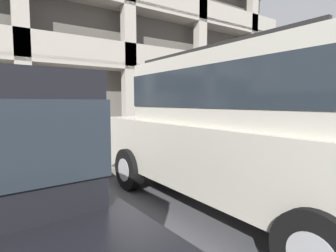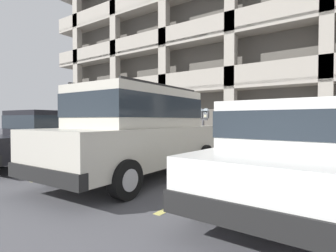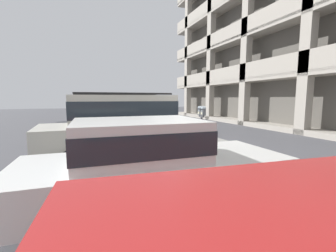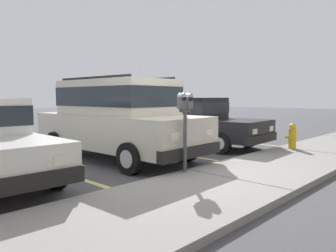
{
  "view_description": "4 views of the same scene",
  "coord_description": "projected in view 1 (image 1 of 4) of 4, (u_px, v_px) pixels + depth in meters",
  "views": [
    {
      "loc": [
        -2.85,
        -4.45,
        1.4
      ],
      "look_at": [
        -0.13,
        -0.44,
        0.96
      ],
      "focal_mm": 28.0,
      "sensor_mm": 36.0,
      "label": 1
    },
    {
      "loc": [
        3.81,
        -6.6,
        1.3
      ],
      "look_at": [
        -0.24,
        -0.83,
        1.13
      ],
      "focal_mm": 28.0,
      "sensor_mm": 36.0,
      "label": 2
    },
    {
      "loc": [
        6.6,
        -3.24,
        1.88
      ],
      "look_at": [
        0.23,
        -0.82,
        1.04
      ],
      "focal_mm": 24.0,
      "sensor_mm": 36.0,
      "label": 3
    },
    {
      "loc": [
        4.94,
        4.38,
        1.56
      ],
      "look_at": [
        -0.3,
        -0.58,
        0.92
      ],
      "focal_mm": 35.0,
      "sensor_mm": 36.0,
      "label": 4
    }
  ],
  "objects": [
    {
      "name": "silver_suv",
      "position": [
        241.0,
        126.0,
        3.47
      ],
      "size": [
        2.1,
        4.82,
        2.03
      ],
      "rotation": [
        0.0,
        0.0,
        0.02
      ],
      "color": "beige",
      "rests_on": "ground_plane"
    },
    {
      "name": "sidewalk",
      "position": [
        133.0,
        157.0,
        6.46
      ],
      "size": [
        40.0,
        2.2,
        0.12
      ],
      "color": "gray",
      "rests_on": "ground_plane"
    },
    {
      "name": "parking_meter_near",
      "position": [
        161.0,
        110.0,
        5.68
      ],
      "size": [
        0.35,
        0.12,
        1.51
      ],
      "color": "#47474C",
      "rests_on": "sidewalk"
    },
    {
      "name": "parking_meter_far",
      "position": [
        316.0,
        107.0,
        9.36
      ],
      "size": [
        0.35,
        0.12,
        1.49
      ],
      "color": "#595B60",
      "rests_on": "sidewalk"
    },
    {
      "name": "parking_stall_lines",
      "position": [
        270.0,
        174.0,
        5.15
      ],
      "size": [
        13.28,
        4.8,
        0.01
      ],
      "color": "#DBD16B",
      "rests_on": "ground_plane"
    },
    {
      "name": "ground_plane",
      "position": [
        161.0,
        173.0,
        5.39
      ],
      "size": [
        80.0,
        80.0,
        0.1
      ],
      "color": "#4C4C51"
    }
  ]
}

